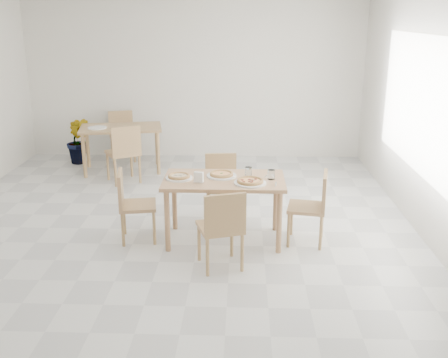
{
  "coord_description": "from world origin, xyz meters",
  "views": [
    {
      "loc": [
        0.88,
        -5.89,
        2.53
      ],
      "look_at": [
        0.67,
        -0.28,
        0.75
      ],
      "focal_mm": 42.0,
      "sensor_mm": 36.0,
      "label": 1
    }
  ],
  "objects_px": {
    "tumbler_a": "(271,175)",
    "plate_empty": "(97,128)",
    "chair_south": "(222,225)",
    "chair_back_s": "(124,150)",
    "plate_pepperoni": "(250,183)",
    "chair_west": "(131,201)",
    "main_table": "(224,187)",
    "chair_north": "(221,181)",
    "pizza_pepperoni": "(250,181)",
    "pizza_margherita": "(222,174)",
    "chair_back_n": "(122,132)",
    "plate_mushroom": "(179,178)",
    "potted_plant": "(79,141)",
    "second_table": "(121,133)",
    "napkin_holder": "(199,178)",
    "pizza_mushroom": "(179,176)",
    "plate_margherita": "(222,176)",
    "chair_east": "(314,203)",
    "tumbler_b": "(248,172)"
  },
  "relations": [
    {
      "from": "tumbler_a",
      "to": "plate_empty",
      "type": "xyz_separation_m",
      "value": [
        -2.68,
        2.63,
        -0.05
      ]
    },
    {
      "from": "tumbler_b",
      "to": "main_table",
      "type": "bearing_deg",
      "value": -158.04
    },
    {
      "from": "chair_north",
      "to": "pizza_pepperoni",
      "type": "bearing_deg",
      "value": -75.32
    },
    {
      "from": "chair_north",
      "to": "plate_pepperoni",
      "type": "height_order",
      "value": "chair_north"
    },
    {
      "from": "plate_mushroom",
      "to": "plate_pepperoni",
      "type": "bearing_deg",
      "value": -10.82
    },
    {
      "from": "chair_east",
      "to": "plate_empty",
      "type": "bearing_deg",
      "value": -119.93
    },
    {
      "from": "tumbler_a",
      "to": "chair_back_s",
      "type": "distance_m",
      "value": 3.01
    },
    {
      "from": "tumbler_a",
      "to": "tumbler_b",
      "type": "bearing_deg",
      "value": 156.71
    },
    {
      "from": "plate_mushroom",
      "to": "plate_pepperoni",
      "type": "xyz_separation_m",
      "value": [
        0.8,
        -0.15,
        0.0
      ]
    },
    {
      "from": "napkin_holder",
      "to": "chair_back_s",
      "type": "distance_m",
      "value": 2.65
    },
    {
      "from": "chair_back_s",
      "to": "plate_mushroom",
      "type": "bearing_deg",
      "value": 86.64
    },
    {
      "from": "plate_mushroom",
      "to": "tumbler_a",
      "type": "bearing_deg",
      "value": 1.05
    },
    {
      "from": "pizza_mushroom",
      "to": "chair_back_s",
      "type": "height_order",
      "value": "chair_back_s"
    },
    {
      "from": "pizza_pepperoni",
      "to": "second_table",
      "type": "relative_size",
      "value": 0.24
    },
    {
      "from": "main_table",
      "to": "plate_margherita",
      "type": "height_order",
      "value": "plate_margherita"
    },
    {
      "from": "potted_plant",
      "to": "plate_pepperoni",
      "type": "bearing_deg",
      "value": -48.82
    },
    {
      "from": "plate_margherita",
      "to": "plate_pepperoni",
      "type": "distance_m",
      "value": 0.41
    },
    {
      "from": "plate_empty",
      "to": "main_table",
      "type": "bearing_deg",
      "value": -50.76
    },
    {
      "from": "pizza_mushroom",
      "to": "chair_back_s",
      "type": "distance_m",
      "value": 2.4
    },
    {
      "from": "pizza_mushroom",
      "to": "pizza_pepperoni",
      "type": "height_order",
      "value": "same"
    },
    {
      "from": "chair_west",
      "to": "main_table",
      "type": "bearing_deg",
      "value": -98.52
    },
    {
      "from": "main_table",
      "to": "tumbler_a",
      "type": "height_order",
      "value": "tumbler_a"
    },
    {
      "from": "second_table",
      "to": "plate_empty",
      "type": "bearing_deg",
      "value": -170.11
    },
    {
      "from": "pizza_mushroom",
      "to": "plate_empty",
      "type": "distance_m",
      "value": 3.12
    },
    {
      "from": "pizza_mushroom",
      "to": "napkin_holder",
      "type": "bearing_deg",
      "value": -32.88
    },
    {
      "from": "plate_pepperoni",
      "to": "chair_back_s",
      "type": "bearing_deg",
      "value": 129.88
    },
    {
      "from": "potted_plant",
      "to": "chair_south",
      "type": "bearing_deg",
      "value": -55.91
    },
    {
      "from": "chair_east",
      "to": "pizza_pepperoni",
      "type": "height_order",
      "value": "chair_east"
    },
    {
      "from": "chair_back_n",
      "to": "plate_mushroom",
      "type": "bearing_deg",
      "value": -84.88
    },
    {
      "from": "plate_mushroom",
      "to": "plate_margherita",
      "type": "bearing_deg",
      "value": 11.61
    },
    {
      "from": "plate_pepperoni",
      "to": "chair_south",
      "type": "bearing_deg",
      "value": -116.73
    },
    {
      "from": "chair_north",
      "to": "tumbler_a",
      "type": "distance_m",
      "value": 1.03
    },
    {
      "from": "main_table",
      "to": "chair_north",
      "type": "bearing_deg",
      "value": 94.52
    },
    {
      "from": "chair_north",
      "to": "pizza_margherita",
      "type": "distance_m",
      "value": 0.76
    },
    {
      "from": "main_table",
      "to": "chair_back_n",
      "type": "height_order",
      "value": "chair_back_n"
    },
    {
      "from": "chair_west",
      "to": "pizza_mushroom",
      "type": "xyz_separation_m",
      "value": [
        0.56,
        0.01,
        0.3
      ]
    },
    {
      "from": "plate_mushroom",
      "to": "plate_empty",
      "type": "xyz_separation_m",
      "value": [
        -1.64,
        2.65,
        0.0
      ]
    },
    {
      "from": "tumbler_b",
      "to": "chair_back_n",
      "type": "height_order",
      "value": "chair_back_n"
    },
    {
      "from": "main_table",
      "to": "chair_south",
      "type": "bearing_deg",
      "value": -89.47
    },
    {
      "from": "plate_mushroom",
      "to": "pizza_mushroom",
      "type": "bearing_deg",
      "value": 116.57
    },
    {
      "from": "plate_pepperoni",
      "to": "pizza_mushroom",
      "type": "xyz_separation_m",
      "value": [
        -0.8,
        0.15,
        0.02
      ]
    },
    {
      "from": "main_table",
      "to": "chair_back_s",
      "type": "xyz_separation_m",
      "value": [
        -1.61,
        2.1,
        -0.13
      ]
    },
    {
      "from": "pizza_margherita",
      "to": "chair_back_n",
      "type": "height_order",
      "value": "chair_back_n"
    },
    {
      "from": "chair_east",
      "to": "tumbler_b",
      "type": "distance_m",
      "value": 0.82
    },
    {
      "from": "plate_pepperoni",
      "to": "second_table",
      "type": "distance_m",
      "value": 3.61
    },
    {
      "from": "chair_south",
      "to": "chair_back_s",
      "type": "distance_m",
      "value": 3.26
    },
    {
      "from": "tumbler_a",
      "to": "second_table",
      "type": "bearing_deg",
      "value": 130.11
    },
    {
      "from": "plate_margherita",
      "to": "chair_back_n",
      "type": "distance_m",
      "value": 3.93
    },
    {
      "from": "main_table",
      "to": "chair_east",
      "type": "xyz_separation_m",
      "value": [
        1.02,
        -0.04,
        -0.17
      ]
    },
    {
      "from": "main_table",
      "to": "pizza_margherita",
      "type": "bearing_deg",
      "value": 110.87
    }
  ]
}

